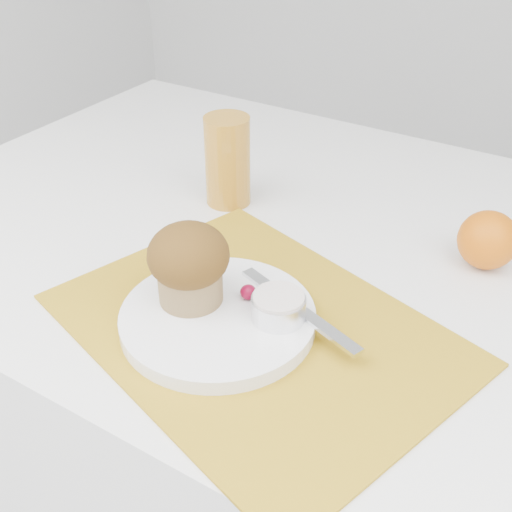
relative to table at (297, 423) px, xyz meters
The scene contains 11 objects.
table is the anchor object (origin of this frame).
placemat 0.43m from the table, 77.47° to the right, with size 0.43×0.32×0.00m, color #B38818.
plate 0.45m from the table, 88.01° to the right, with size 0.22×0.22×0.02m, color white.
ramekin 0.46m from the table, 70.60° to the right, with size 0.06×0.06×0.03m, color silver.
cream 0.47m from the table, 70.60° to the right, with size 0.06×0.06×0.01m, color silver.
raspberry_near 0.45m from the table, 82.91° to the right, with size 0.02×0.02×0.02m, color #550217.
raspberry_far 0.46m from the table, 74.28° to the right, with size 0.02×0.02×0.02m, color #590216.
butter_knife 0.44m from the table, 64.83° to the right, with size 0.18×0.01×0.00m, color silver.
orange 0.47m from the table, 14.19° to the left, with size 0.07×0.07×0.07m, color #D86307.
juice_glass 0.46m from the table, behind, with size 0.07×0.07×0.13m, color #BE8123.
muffin 0.50m from the table, 98.20° to the right, with size 0.09×0.09×0.09m.
Camera 1 is at (0.33, -0.62, 1.21)m, focal length 45.00 mm.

